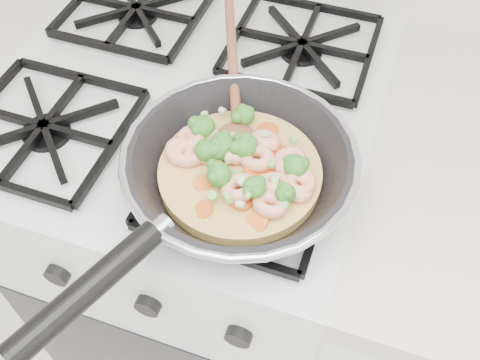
% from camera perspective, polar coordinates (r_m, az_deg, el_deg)
% --- Properties ---
extents(stove, '(0.60, 0.60, 0.92)m').
position_cam_1_polar(stove, '(1.20, -4.29, -6.28)').
color(stove, silver).
rests_on(stove, ground).
extents(skillet, '(0.30, 0.62, 0.10)m').
position_cam_1_polar(skillet, '(0.68, -0.32, 1.31)').
color(skillet, black).
rests_on(skillet, stove).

